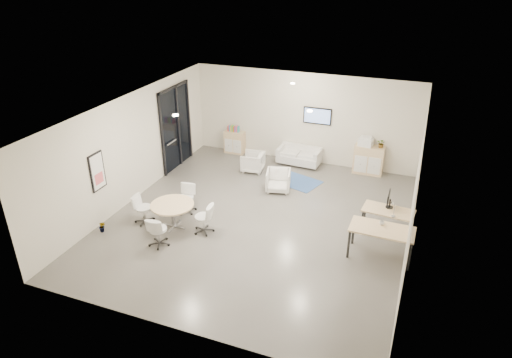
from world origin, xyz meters
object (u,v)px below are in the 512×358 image
object	(u,v)px
sideboard_right	(369,160)
desk_front	(382,231)
armchair_left	(253,161)
sideboard_left	(235,142)
round_table	(172,207)
desk_rear	(388,212)
loveseat	(300,156)
armchair_right	(278,180)

from	to	relation	value
sideboard_right	desk_front	world-z (taller)	sideboard_right
armchair_left	desk_front	xyz separation A→B (m)	(4.74, -3.55, 0.35)
sideboard_left	round_table	xyz separation A→B (m)	(0.52, -5.45, 0.21)
armchair_left	desk_rear	bearing A→B (deg)	57.26
loveseat	armchair_left	size ratio (longest dim) A/B	2.09
loveseat	desk_front	size ratio (longest dim) A/B	0.98
armchair_left	round_table	bearing A→B (deg)	-15.64
armchair_left	round_table	distance (m)	4.24
sideboard_right	armchair_left	world-z (taller)	sideboard_right
loveseat	armchair_left	xyz separation A→B (m)	(-1.35, -1.12, 0.06)
sideboard_right	round_table	world-z (taller)	sideboard_right
armchair_left	desk_rear	xyz separation A→B (m)	(4.77, -2.39, 0.25)
armchair_left	armchair_right	distance (m)	1.69
armchair_left	sideboard_left	bearing A→B (deg)	-142.50
loveseat	desk_front	xyz separation A→B (m)	(3.38, -4.67, 0.41)
sideboard_left	armchair_right	distance (m)	3.44
sideboard_right	desk_front	size ratio (longest dim) A/B	0.64
sideboard_right	loveseat	world-z (taller)	sideboard_right
armchair_left	desk_rear	distance (m)	5.34
armchair_right	desk_front	world-z (taller)	desk_front
sideboard_left	desk_rear	bearing A→B (deg)	-31.43
desk_rear	loveseat	bearing A→B (deg)	139.48
armchair_right	desk_rear	world-z (taller)	armchair_right
sideboard_left	armchair_right	xyz separation A→B (m)	(2.50, -2.36, -0.04)
sideboard_right	desk_rear	size ratio (longest dim) A/B	0.72
sideboard_left	desk_rear	distance (m)	7.02
sideboard_right	loveseat	bearing A→B (deg)	-177.34
sideboard_left	round_table	bearing A→B (deg)	-84.57
loveseat	desk_rear	distance (m)	4.90
loveseat	round_table	bearing A→B (deg)	-107.76
desk_front	loveseat	bearing A→B (deg)	127.04
sideboard_right	round_table	xyz separation A→B (m)	(-4.44, -5.40, 0.14)
sideboard_left	loveseat	xyz separation A→B (m)	(2.57, -0.15, -0.12)
loveseat	armchair_right	world-z (taller)	armchair_right
sideboard_right	armchair_left	xyz separation A→B (m)	(-3.74, -1.23, -0.13)
armchair_left	desk_rear	size ratio (longest dim) A/B	0.53
loveseat	desk_front	bearing A→B (deg)	-50.67
sideboard_left	round_table	world-z (taller)	sideboard_left
sideboard_left	round_table	distance (m)	5.47
sideboard_right	round_table	distance (m)	6.99
armchair_right	desk_rear	distance (m)	3.72
armchair_right	desk_front	size ratio (longest dim) A/B	0.49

